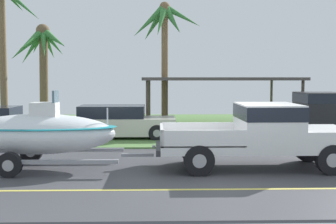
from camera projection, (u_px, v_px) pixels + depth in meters
name	position (u px, v px, depth m)	size (l,w,h in m)	color
ground	(196.00, 133.00, 20.27)	(36.00, 22.00, 0.11)	#424247
pickup_truck_towing	(266.00, 132.00, 12.44)	(5.50, 2.12, 1.81)	silver
boat_on_trailer	(37.00, 133.00, 12.27)	(5.65, 2.24, 2.18)	gray
parked_pickup_background	(319.00, 113.00, 18.76)	(5.97, 2.11, 1.91)	black
parked_sedan_near	(116.00, 122.00, 18.43)	(4.73, 1.90, 1.38)	beige
carport_awning	(217.00, 79.00, 22.76)	(7.54, 5.97, 2.54)	#4C4238
palm_tree_near_left	(42.00, 51.00, 22.08)	(3.08, 3.06, 5.17)	brown
palm_tree_near_right	(163.00, 30.00, 21.15)	(3.41, 3.12, 6.12)	brown
palm_tree_mid	(1.00, 17.00, 19.48)	(3.30, 3.09, 6.73)	brown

